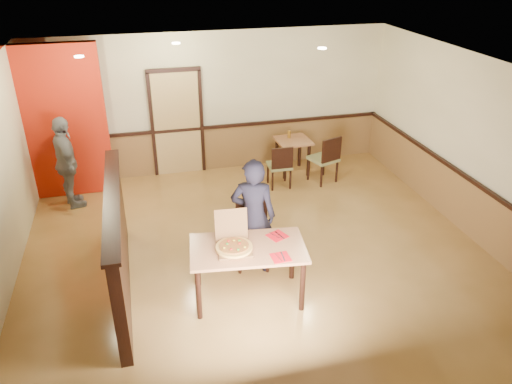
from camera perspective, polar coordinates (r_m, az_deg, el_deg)
floor at (r=7.62m, az=0.48°, el=-7.63°), size 7.00×7.00×0.00m
ceiling at (r=6.46m, az=0.57°, el=13.27°), size 7.00×7.00×0.00m
wall_back at (r=10.13m, az=-4.61°, el=10.09°), size 7.00×0.00×7.00m
wall_right at (r=8.45m, az=24.19°, el=4.25°), size 0.00×7.00×7.00m
wainscot_back at (r=10.42m, az=-4.39°, el=5.04°), size 7.00×0.04×0.90m
chair_rail_back at (r=10.23m, az=-4.46°, el=7.44°), size 7.00×0.06×0.06m
wainscot_right at (r=8.81m, az=22.88°, el=-1.45°), size 0.04×7.00×0.90m
chair_rail_right at (r=8.60m, az=23.33°, el=1.29°), size 0.06×7.00×0.06m
back_door at (r=10.11m, az=-9.00°, el=7.71°), size 0.90×0.06×2.10m
booth_partition at (r=6.89m, az=-15.44°, el=-5.57°), size 0.20×3.10×1.44m
red_accent_panel at (r=9.61m, az=-21.46°, el=7.35°), size 1.60×0.20×2.78m
spot_a at (r=8.04m, az=-19.57°, el=14.39°), size 0.14×0.14×0.02m
spot_b at (r=8.74m, az=-9.13°, el=16.45°), size 0.14×0.14×0.02m
spot_c at (r=8.29m, az=7.57°, el=15.98°), size 0.14×0.14×0.02m
main_table at (r=6.50m, az=-0.93°, el=-7.14°), size 1.58×1.02×0.79m
diner_chair at (r=7.27m, az=-0.43°, el=-4.46°), size 0.56×0.56×0.98m
side_chair_left at (r=9.54m, az=2.78°, el=3.13°), size 0.44×0.44×0.87m
side_chair_right at (r=9.81m, az=7.99°, el=3.92°), size 0.61×0.61×0.97m
side_table at (r=10.19m, az=4.23°, el=5.08°), size 0.69×0.69×0.71m
diner at (r=6.97m, az=-0.31°, el=-2.80°), size 0.73×0.60×1.73m
passerby at (r=9.31m, az=-20.81°, el=3.10°), size 0.67×1.06×1.67m
pizza_box at (r=6.39m, az=-2.58°, el=-6.03°), size 0.46×0.53×0.45m
pizza at (r=6.36m, az=-2.52°, el=-6.33°), size 0.62×0.62×0.03m
napkin_near at (r=6.26m, az=2.83°, el=-7.46°), size 0.24×0.24×0.01m
napkin_far at (r=6.67m, az=2.45°, el=-5.03°), size 0.31×0.31×0.01m
condiment at (r=10.19m, az=3.80°, el=6.61°), size 0.06×0.06×0.15m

